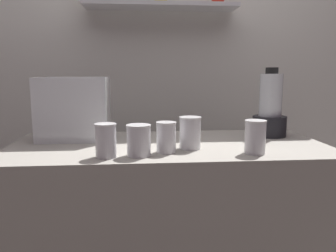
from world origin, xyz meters
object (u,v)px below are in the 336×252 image
object	(u,v)px
juice_cup_orange_right	(190,134)
juice_cup_beet_left	(139,142)
carrot_display_bin	(74,119)
juice_cup_orange_middle	(166,139)
juice_cup_pomegranate_far_left	(106,142)
blender_pitcher	(270,110)
juice_cup_pomegranate_far_right	(255,139)

from	to	relation	value
juice_cup_orange_right	juice_cup_beet_left	bearing A→B (deg)	-154.80
carrot_display_bin	juice_cup_orange_right	bearing A→B (deg)	-26.83
juice_cup_orange_middle	carrot_display_bin	bearing A→B (deg)	142.48
carrot_display_bin	juice_cup_beet_left	xyz separation A→B (m)	(0.31, -0.36, -0.04)
juice_cup_orange_middle	juice_cup_pomegranate_far_left	bearing A→B (deg)	-166.82
blender_pitcher	juice_cup_beet_left	bearing A→B (deg)	-151.75
carrot_display_bin	juice_cup_pomegranate_far_right	size ratio (longest dim) A/B	2.43
juice_cup_orange_middle	juice_cup_orange_right	distance (m)	0.12
juice_cup_pomegranate_far_right	juice_cup_orange_right	bearing A→B (deg)	157.06
juice_cup_orange_middle	juice_cup_pomegranate_far_right	world-z (taller)	juice_cup_pomegranate_far_right
juice_cup_orange_right	juice_cup_pomegranate_far_right	distance (m)	0.26
juice_cup_orange_middle	blender_pitcher	bearing A→B (deg)	29.45
juice_cup_beet_left	juice_cup_orange_right	bearing A→B (deg)	25.20
juice_cup_beet_left	juice_cup_pomegranate_far_right	world-z (taller)	juice_cup_pomegranate_far_right
juice_cup_orange_right	juice_cup_pomegranate_far_right	world-z (taller)	juice_cup_orange_right
blender_pitcher	juice_cup_beet_left	world-z (taller)	blender_pitcher
juice_cup_beet_left	juice_cup_orange_right	world-z (taller)	juice_cup_orange_right
juice_cup_orange_right	juice_cup_orange_middle	bearing A→B (deg)	-151.45
juice_cup_beet_left	juice_cup_pomegranate_far_left	bearing A→B (deg)	-174.95
juice_cup_pomegranate_far_left	juice_cup_pomegranate_far_right	bearing A→B (deg)	0.86
carrot_display_bin	juice_cup_pomegranate_far_right	world-z (taller)	carrot_display_bin
blender_pitcher	juice_cup_pomegranate_far_left	distance (m)	0.86
juice_cup_pomegranate_far_left	juice_cup_orange_right	bearing A→B (deg)	18.30
juice_cup_pomegranate_far_left	juice_cup_orange_middle	xyz separation A→B (m)	(0.23, 0.05, -0.00)
blender_pitcher	juice_cup_orange_right	xyz separation A→B (m)	(-0.44, -0.25, -0.07)
juice_cup_beet_left	juice_cup_pomegranate_far_right	bearing A→B (deg)	-0.28
blender_pitcher	juice_cup_beet_left	size ratio (longest dim) A/B	2.82
juice_cup_beet_left	juice_cup_orange_middle	world-z (taller)	juice_cup_orange_middle
juice_cup_beet_left	juice_cup_orange_middle	size ratio (longest dim) A/B	0.98
juice_cup_beet_left	carrot_display_bin	bearing A→B (deg)	130.40
juice_cup_pomegranate_far_left	juice_cup_orange_right	distance (m)	0.35
carrot_display_bin	juice_cup_pomegranate_far_left	distance (m)	0.42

